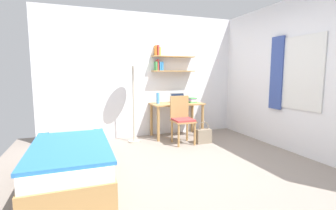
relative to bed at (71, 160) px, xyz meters
name	(u,v)px	position (x,y,z in m)	size (l,w,h in m)	color
ground_plane	(186,168)	(1.52, -0.19, -0.24)	(5.28, 5.28, 0.00)	gray
wall_back	(148,75)	(1.53, 1.83, 1.07)	(4.40, 0.27, 2.60)	white
wall_right	(298,76)	(3.55, -0.19, 1.06)	(0.10, 4.40, 2.60)	white
bed	(71,160)	(0.00, 0.00, 0.00)	(0.91, 1.92, 0.54)	#B2844C
desk	(177,109)	(2.07, 1.51, 0.35)	(1.08, 0.59, 0.72)	#B2844C
desk_chair	(182,118)	(1.97, 1.00, 0.26)	(0.40, 0.41, 0.91)	#B2844C
standing_lamp	(133,65)	(1.12, 1.39, 1.26)	(0.40, 0.40, 1.70)	#B2A893
laptop	(178,100)	(2.14, 1.58, 0.53)	(0.31, 0.22, 0.20)	#2D2D33
water_bottle	(158,98)	(1.67, 1.55, 0.60)	(0.07, 0.07, 0.23)	#4C99DB
book_stack	(192,100)	(2.41, 1.49, 0.53)	(0.17, 0.22, 0.11)	#4CA856
handbag	(204,136)	(2.36, 0.83, -0.09)	(0.30, 0.13, 0.43)	gray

